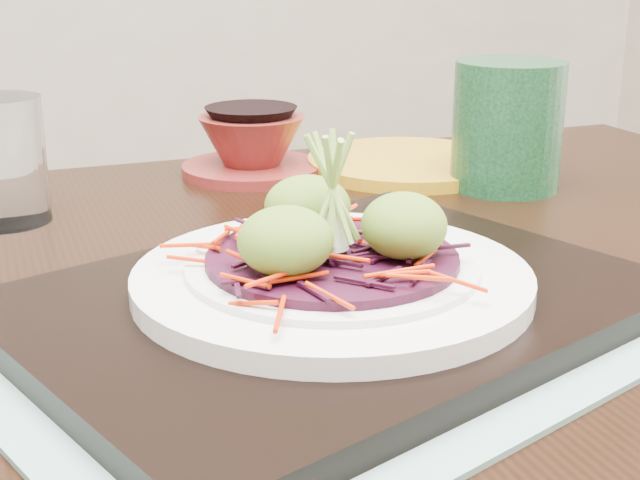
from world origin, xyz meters
name	(u,v)px	position (x,y,z in m)	size (l,w,h in m)	color
dining_table	(263,412)	(0.03, 0.11, 0.67)	(1.27, 0.87, 0.78)	black
placemat	(332,318)	(0.05, 0.03, 0.78)	(0.45, 0.36, 0.00)	gray
serving_tray	(332,302)	(0.05, 0.03, 0.79)	(0.40, 0.30, 0.02)	black
white_plate	(332,277)	(0.05, 0.03, 0.81)	(0.26, 0.26, 0.02)	silver
cabbage_bed	(332,258)	(0.05, 0.03, 0.82)	(0.16, 0.16, 0.01)	#380B1F
carrot_julienne	(332,246)	(0.05, 0.03, 0.83)	(0.20, 0.20, 0.01)	red
guacamole_scoops	(333,224)	(0.05, 0.03, 0.84)	(0.14, 0.12, 0.04)	olive
scallion_garnish	(332,194)	(0.05, 0.03, 0.86)	(0.06, 0.06, 0.09)	#83B046
water_glass	(1,161)	(-0.13, 0.34, 0.83)	(0.08, 0.08, 0.11)	white
terracotta_bowl_set	(252,148)	(0.13, 0.42, 0.80)	(0.18, 0.18, 0.06)	maroon
yellow_plate	(407,163)	(0.29, 0.38, 0.78)	(0.22, 0.22, 0.01)	#B07F13
green_jar	(507,126)	(0.34, 0.27, 0.84)	(0.11, 0.11, 0.13)	#1C4F2C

